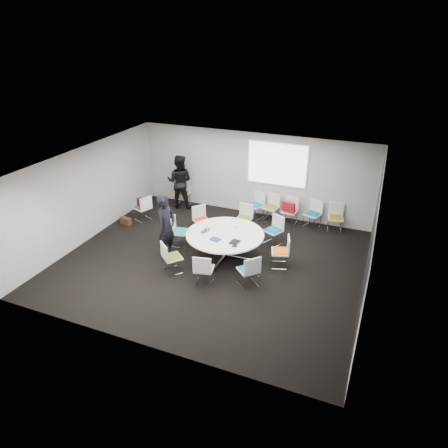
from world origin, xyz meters
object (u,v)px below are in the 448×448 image
at_px(chair_back_e, 335,223).
at_px(chair_person_back, 183,198).
at_px(maroon_bag, 142,203).
at_px(chair_ring_e, 180,237).
at_px(chair_spare_left, 143,213).
at_px(chair_ring_d, 202,225).
at_px(chair_ring_g, 204,275).
at_px(chair_back_d, 312,219).
at_px(conference_table, 225,240).
at_px(brown_bag, 126,221).
at_px(chair_ring_b, 273,236).
at_px(chair_ring_h, 248,276).
at_px(person_back, 180,182).
at_px(chair_back_b, 271,212).
at_px(chair_back_c, 289,216).
at_px(chair_ring_f, 172,263).
at_px(person_main, 166,227).
at_px(laptop, 207,231).
at_px(cup, 236,227).
at_px(chair_ring_a, 280,257).
at_px(chair_back_a, 255,210).
at_px(chair_ring_c, 244,224).

bearing_deg(chair_back_e, chair_person_back, -11.36).
bearing_deg(maroon_bag, chair_ring_e, -28.60).
bearing_deg(chair_spare_left, chair_ring_d, -72.64).
height_order(chair_ring_g, chair_back_d, same).
height_order(conference_table, brown_bag, conference_table).
xyz_separation_m(chair_ring_b, maroon_bag, (-4.46, -0.05, 0.34)).
bearing_deg(chair_person_back, chair_back_e, 176.66).
bearing_deg(chair_back_e, brown_bag, 7.16).
bearing_deg(maroon_bag, chair_ring_h, -26.54).
bearing_deg(person_back, chair_back_d, 170.66).
bearing_deg(chair_back_b, chair_back_e, -168.13).
xyz_separation_m(conference_table, chair_back_c, (1.16, 2.75, -0.26)).
xyz_separation_m(chair_ring_f, chair_back_e, (3.62, 4.05, 0.00)).
bearing_deg(brown_bag, person_main, -28.96).
height_order(chair_ring_h, laptop, chair_ring_h).
relative_size(chair_back_c, cup, 9.78).
distance_m(chair_ring_h, chair_back_e, 4.17).
height_order(conference_table, chair_ring_a, chair_ring_a).
bearing_deg(chair_back_a, chair_ring_h, 130.41).
height_order(conference_table, chair_ring_h, chair_ring_h).
bearing_deg(chair_ring_d, chair_back_d, 158.94).
relative_size(chair_back_b, cup, 9.78).
bearing_deg(chair_ring_a, person_main, 86.33).
relative_size(chair_spare_left, brown_bag, 2.44).
distance_m(chair_ring_g, chair_back_b, 4.26).
bearing_deg(chair_ring_h, person_back, 89.55).
xyz_separation_m(chair_ring_e, chair_ring_h, (2.55, -1.18, 0.00)).
xyz_separation_m(chair_back_c, person_main, (-2.64, -3.37, 0.66)).
height_order(chair_ring_h, chair_back_d, same).
relative_size(chair_ring_e, chair_ring_h, 1.00).
bearing_deg(person_back, chair_ring_e, 105.83).
height_order(chair_spare_left, cup, chair_spare_left).
bearing_deg(chair_back_b, brown_bag, 38.01).
height_order(chair_back_e, brown_bag, chair_back_e).
bearing_deg(chair_person_back, chair_ring_d, 128.65).
xyz_separation_m(chair_ring_c, person_back, (-2.76, 0.98, 0.68)).
bearing_deg(cup, brown_bag, 176.77).
bearing_deg(conference_table, cup, 69.08).
relative_size(chair_ring_b, chair_ring_e, 1.00).
relative_size(chair_ring_g, laptop, 2.68).
height_order(person_main, laptop, person_main).
xyz_separation_m(chair_back_a, chair_back_c, (1.17, -0.01, 0.00)).
xyz_separation_m(conference_table, chair_back_a, (-0.01, 2.76, -0.26)).
distance_m(chair_ring_b, chair_back_e, 2.23).
relative_size(chair_ring_f, chair_back_b, 1.00).
xyz_separation_m(chair_ring_b, chair_back_e, (1.57, 1.58, 0.00)).
bearing_deg(chair_back_a, chair_ring_e, 85.58).
bearing_deg(chair_ring_h, chair_ring_c, 65.23).
height_order(chair_back_c, chair_back_e, same).
distance_m(chair_ring_a, chair_back_c, 2.68).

